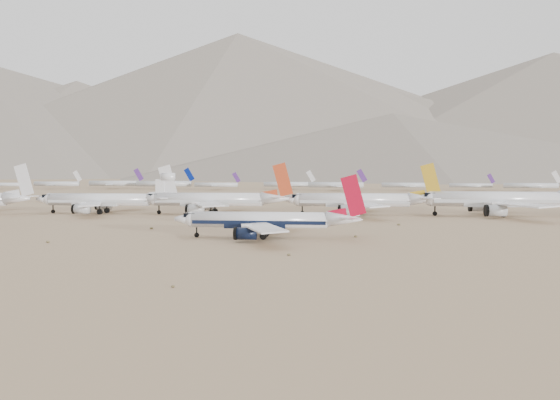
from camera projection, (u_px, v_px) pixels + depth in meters
The scene contains 9 objects.
ground at pixel (254, 237), 131.67m from camera, with size 7000.00×7000.00×0.00m, color #9B7A5A.
main_airliner at pixel (267, 221), 129.02m from camera, with size 43.19×42.19×15.24m.
row2_navy_widebody at pixel (502, 200), 189.39m from camera, with size 58.18×56.89×20.70m.
row2_gold_tail at pixel (360, 201), 194.30m from camera, with size 52.46×51.31×18.68m.
row2_orange_tail at pixel (215, 200), 196.71m from camera, with size 52.75×51.60×18.82m.
row2_white_trijet at pixel (107, 200), 200.63m from camera, with size 50.98×49.82×18.06m.
distant_storage_row at pixel (334, 184), 431.69m from camera, with size 614.59×66.46×15.52m.
mountain_range at pixel (349, 115), 1751.88m from camera, with size 7354.00×3024.00×470.00m.
desert_scrub at pixel (105, 249), 110.34m from camera, with size 219.83×121.67×0.63m.
Camera 1 is at (18.97, -129.73, 16.29)m, focal length 35.00 mm.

